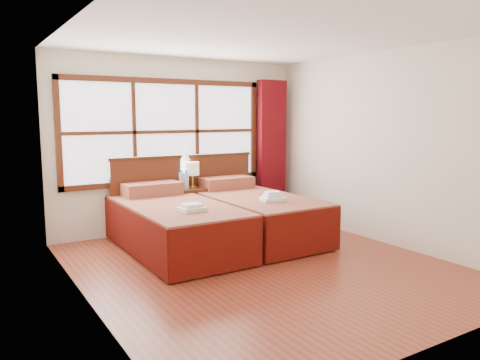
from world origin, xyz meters
TOP-DOWN VIEW (x-y plane):
  - floor at (0.00, 0.00)m, footprint 4.50×4.50m
  - ceiling at (0.00, 0.00)m, footprint 4.50×4.50m
  - wall_back at (0.00, 2.25)m, footprint 4.00×0.00m
  - wall_left at (-2.00, 0.00)m, footprint 0.00×4.50m
  - wall_right at (2.00, 0.00)m, footprint 0.00×4.50m
  - window at (-0.25, 2.21)m, footprint 3.16×0.06m
  - curtain at (1.60, 2.11)m, footprint 0.50×0.16m
  - bed_left at (-0.61, 1.20)m, footprint 1.18×2.29m
  - bed_right at (0.61, 1.20)m, footprint 1.17×2.28m
  - nightstand at (-0.01, 1.99)m, footprint 0.49×0.48m
  - towels_left at (-0.61, 0.62)m, footprint 0.30×0.27m
  - towels_right at (0.61, 0.67)m, footprint 0.35×0.32m
  - lamp at (0.09, 2.03)m, footprint 0.20×0.20m
  - bottle_near at (-0.12, 1.99)m, footprint 0.07×0.07m
  - bottle_far at (-0.05, 1.96)m, footprint 0.07×0.07m

SIDE VIEW (x-z plane):
  - floor at x=0.00m, z-range 0.00..0.00m
  - nightstand at x=-0.01m, z-range 0.00..0.66m
  - bed_right at x=0.61m, z-range -0.22..0.92m
  - bed_left at x=-0.61m, z-range -0.23..0.93m
  - towels_left at x=-0.61m, z-range 0.61..0.70m
  - towels_right at x=0.61m, z-range 0.60..0.72m
  - bottle_far at x=-0.05m, z-range 0.64..0.92m
  - bottle_near at x=-0.12m, z-range 0.64..0.92m
  - lamp at x=0.09m, z-range 0.74..1.13m
  - curtain at x=1.60m, z-range 0.02..2.32m
  - wall_back at x=0.00m, z-range -0.70..3.30m
  - wall_left at x=-2.00m, z-range -0.95..3.55m
  - wall_right at x=2.00m, z-range -0.95..3.55m
  - window at x=-0.25m, z-range 0.72..2.28m
  - ceiling at x=0.00m, z-range 2.60..2.60m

